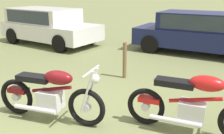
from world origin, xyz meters
TOP-DOWN VIEW (x-y plane):
  - ground_plane at (0.00, 0.00)m, footprint 120.00×120.00m
  - motorcycle_maroon at (0.07, 0.20)m, footprint 2.06×0.64m
  - motorcycle_red at (2.42, 0.34)m, footprint 2.08×0.67m
  - car_white at (-3.10, 6.18)m, footprint 4.51×3.14m
  - car_navy at (2.82, 5.96)m, footprint 4.73×2.89m
  - fence_post_wooden at (0.86, 2.71)m, footprint 0.10×0.10m

SIDE VIEW (x-z plane):
  - ground_plane at x=0.00m, z-range 0.00..0.00m
  - fence_post_wooden at x=0.86m, z-range 0.00..0.93m
  - motorcycle_maroon at x=0.07m, z-range -0.03..0.99m
  - motorcycle_red at x=2.42m, z-range -0.02..1.00m
  - car_navy at x=2.82m, z-range 0.08..1.51m
  - car_white at x=-3.10m, z-range 0.12..1.55m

